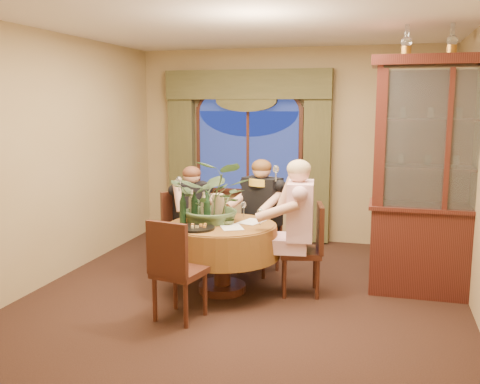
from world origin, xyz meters
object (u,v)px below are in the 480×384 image
(oil_lamp_left, at_px, (407,39))
(chair_back_right, at_px, (258,233))
(chair_front_left, at_px, (180,269))
(olive_bowl, at_px, (227,222))
(china_cabinet, at_px, (443,179))
(person_scarf, at_px, (262,217))
(dining_table, at_px, (222,258))
(wine_bottle_1, at_px, (207,205))
(wine_bottle_4, at_px, (192,205))
(person_back, at_px, (192,219))
(oil_lamp_center, at_px, (452,38))
(chair_right, at_px, (301,250))
(wine_bottle_5, at_px, (194,207))
(person_pink, at_px, (300,229))
(centerpiece_plant, at_px, (214,168))
(wine_bottle_2, at_px, (183,208))
(wine_bottle_0, at_px, (204,207))
(chair_back, at_px, (186,234))
(stoneware_vase, at_px, (218,208))
(wine_bottle_3, at_px, (207,209))

(oil_lamp_left, height_order, chair_back_right, oil_lamp_left)
(chair_front_left, xyz_separation_m, olive_bowl, (0.23, 0.78, 0.29))
(china_cabinet, xyz_separation_m, person_scarf, (-1.97, 0.21, -0.56))
(dining_table, xyz_separation_m, chair_front_left, (-0.17, -0.80, 0.10))
(wine_bottle_1, distance_m, wine_bottle_4, 0.16)
(person_back, bearing_deg, oil_lamp_left, 135.50)
(oil_lamp_center, bearing_deg, chair_right, -165.00)
(dining_table, xyz_separation_m, wine_bottle_1, (-0.22, 0.16, 0.54))
(olive_bowl, bearing_deg, chair_right, 13.92)
(chair_back_right, bearing_deg, person_scarf, -152.47)
(wine_bottle_5, bearing_deg, person_pink, 5.19)
(chair_back_right, xyz_separation_m, centerpiece_plant, (-0.33, -0.65, 0.85))
(wine_bottle_4, bearing_deg, dining_table, -16.99)
(china_cabinet, distance_m, wine_bottle_1, 2.51)
(oil_lamp_center, relative_size, wine_bottle_4, 1.03)
(china_cabinet, relative_size, chair_front_left, 2.59)
(oil_lamp_center, bearing_deg, wine_bottle_2, -166.17)
(person_pink, bearing_deg, wine_bottle_5, 88.58)
(china_cabinet, xyz_separation_m, wine_bottle_0, (-2.44, -0.53, -0.33))
(centerpiece_plant, bearing_deg, chair_right, 4.63)
(oil_lamp_center, distance_m, wine_bottle_4, 3.17)
(person_back, relative_size, person_scarf, 0.93)
(wine_bottle_4, bearing_deg, chair_back, 120.96)
(person_pink, bearing_deg, person_scarf, 33.42)
(person_back, bearing_deg, chair_right, 119.28)
(china_cabinet, height_order, centerpiece_plant, china_cabinet)
(person_scarf, distance_m, olive_bowl, 0.81)
(oil_lamp_left, relative_size, wine_bottle_1, 1.03)
(china_cabinet, xyz_separation_m, wine_bottle_1, (-2.46, -0.39, -0.33))
(oil_lamp_left, relative_size, wine_bottle_0, 1.03)
(wine_bottle_0, bearing_deg, wine_bottle_5, -168.94)
(oil_lamp_left, height_order, chair_right, oil_lamp_left)
(person_scarf, distance_m, wine_bottle_1, 0.81)
(wine_bottle_5, bearing_deg, person_back, 113.10)
(person_pink, height_order, centerpiece_plant, centerpiece_plant)
(wine_bottle_2, bearing_deg, olive_bowl, 10.04)
(chair_right, xyz_separation_m, olive_bowl, (-0.76, -0.19, 0.29))
(china_cabinet, relative_size, person_back, 1.94)
(oil_lamp_left, height_order, wine_bottle_4, oil_lamp_left)
(wine_bottle_0, bearing_deg, wine_bottle_1, 97.25)
(chair_back_right, xyz_separation_m, wine_bottle_0, (-0.43, -0.73, 0.44))
(china_cabinet, distance_m, wine_bottle_5, 2.62)
(dining_table, height_order, stoneware_vase, stoneware_vase)
(chair_back_right, height_order, centerpiece_plant, centerpiece_plant)
(wine_bottle_5, bearing_deg, stoneware_vase, 20.71)
(stoneware_vase, relative_size, wine_bottle_5, 0.92)
(chair_right, bearing_deg, chair_back, 65.17)
(chair_front_left, distance_m, person_back, 1.49)
(person_back, bearing_deg, dining_table, 90.00)
(oil_lamp_center, xyz_separation_m, wine_bottle_3, (-2.38, -0.63, -1.74))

